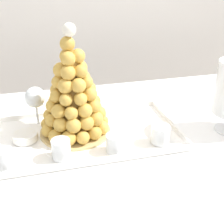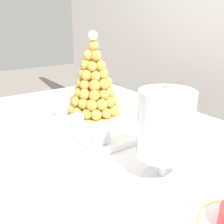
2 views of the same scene
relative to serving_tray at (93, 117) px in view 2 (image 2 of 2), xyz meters
The scene contains 10 objects.
buffet_table 0.27m from the serving_tray, 11.51° to the right, with size 1.65×1.00×0.77m.
serving_tray is the anchor object (origin of this frame).
croquembouche 0.15m from the serving_tray, 136.77° to the left, with size 0.24×0.24×0.37m.
dessert_cup_left 0.27m from the serving_tray, 152.49° to the right, with size 0.05×0.05×0.06m.
dessert_cup_mid_left 0.14m from the serving_tray, 126.98° to the right, with size 0.06×0.06×0.06m.
dessert_cup_centre 0.15m from the serving_tray, 57.44° to the right, with size 0.05×0.05×0.06m.
dessert_cup_mid_right 0.26m from the serving_tray, 24.75° to the right, with size 0.06×0.06×0.06m.
creme_brulee_ramekin 0.19m from the serving_tray, behind, with size 0.08×0.08×0.02m.
macaron_goblet 0.53m from the serving_tray, ahead, with size 0.15×0.15×0.27m.
wine_glass 0.21m from the serving_tray, 140.39° to the left, with size 0.07×0.07×0.15m.
Camera 2 is at (0.70, -0.52, 1.18)m, focal length 42.41 mm.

